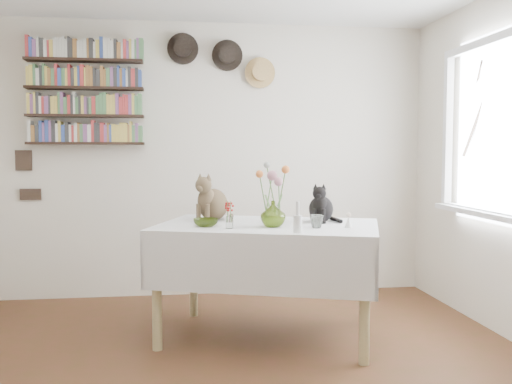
{
  "coord_description": "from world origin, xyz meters",
  "views": [
    {
      "loc": [
        -0.3,
        -3.02,
        1.32
      ],
      "look_at": [
        0.23,
        0.83,
        1.05
      ],
      "focal_mm": 40.0,
      "sensor_mm": 36.0,
      "label": 1
    }
  ],
  "objects": [
    {
      "name": "room",
      "position": [
        0.0,
        0.0,
        1.25
      ],
      "size": [
        4.08,
        4.58,
        2.58
      ],
      "color": "#5A2E1E",
      "rests_on": "ground"
    },
    {
      "name": "window",
      "position": [
        1.97,
        0.8,
        1.4
      ],
      "size": [
        0.12,
        1.52,
        1.32
      ],
      "color": "white",
      "rests_on": "room"
    },
    {
      "name": "bookshelf_unit",
      "position": [
        -1.1,
        2.16,
        1.84
      ],
      "size": [
        1.0,
        0.16,
        0.91
      ],
      "color": "black",
      "rests_on": "room"
    },
    {
      "name": "drinking_glass",
      "position": [
        0.62,
        0.69,
        0.86
      ],
      "size": [
        0.12,
        0.12,
        0.09
      ],
      "primitive_type": "imported",
      "rotation": [
        0.0,
        0.0,
        -0.34
      ],
      "color": "white",
      "rests_on": "dining_table"
    },
    {
      "name": "dining_table",
      "position": [
        0.33,
        0.93,
        0.61
      ],
      "size": [
        1.75,
        1.42,
        0.81
      ],
      "color": "white",
      "rests_on": "room"
    },
    {
      "name": "candlestick",
      "position": [
        0.44,
        0.48,
        0.88
      ],
      "size": [
        0.06,
        0.06,
        0.2
      ],
      "color": "white",
      "rests_on": "dining_table"
    },
    {
      "name": "flower_vase",
      "position": [
        0.34,
        0.78,
        0.9
      ],
      "size": [
        0.17,
        0.17,
        0.18
      ],
      "primitive_type": "imported",
      "rotation": [
        0.0,
        0.0,
        0.02
      ],
      "color": "#8DAA3B",
      "rests_on": "dining_table"
    },
    {
      "name": "wall_art_plaques",
      "position": [
        -1.63,
        2.23,
        1.12
      ],
      "size": [
        0.21,
        0.02,
        0.44
      ],
      "color": "#38281E",
      "rests_on": "room"
    },
    {
      "name": "tabby_cat",
      "position": [
        -0.04,
        1.23,
        1.0
      ],
      "size": [
        0.37,
        0.39,
        0.36
      ],
      "primitive_type": null,
      "rotation": [
        0.0,
        0.0,
        -0.61
      ],
      "color": "brown",
      "rests_on": "dining_table"
    },
    {
      "name": "berry_jar",
      "position": [
        0.04,
        0.74,
        0.9
      ],
      "size": [
        0.05,
        0.05,
        0.2
      ],
      "color": "white",
      "rests_on": "dining_table"
    },
    {
      "name": "porcelain_figurine",
      "position": [
        0.83,
        0.67,
        0.86
      ],
      "size": [
        0.05,
        0.05,
        0.1
      ],
      "color": "white",
      "rests_on": "dining_table"
    },
    {
      "name": "flower_bouquet",
      "position": [
        0.34,
        0.79,
        1.16
      ],
      "size": [
        0.17,
        0.12,
        0.39
      ],
      "color": "#4C7233",
      "rests_on": "flower_vase"
    },
    {
      "name": "green_bowl",
      "position": [
        -0.12,
        0.86,
        0.84
      ],
      "size": [
        0.19,
        0.19,
        0.05
      ],
      "primitive_type": "imported",
      "rotation": [
        0.0,
        0.0,
        0.1
      ],
      "color": "#8DAA3B",
      "rests_on": "dining_table"
    },
    {
      "name": "wall_hats",
      "position": [
        0.12,
        2.19,
        2.17
      ],
      "size": [
        0.98,
        0.09,
        0.48
      ],
      "color": "black",
      "rests_on": "room"
    },
    {
      "name": "black_cat",
      "position": [
        0.73,
        1.03,
        0.96
      ],
      "size": [
        0.27,
        0.3,
        0.29
      ],
      "primitive_type": null,
      "rotation": [
        0.0,
        0.0,
        -0.37
      ],
      "color": "black",
      "rests_on": "dining_table"
    }
  ]
}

